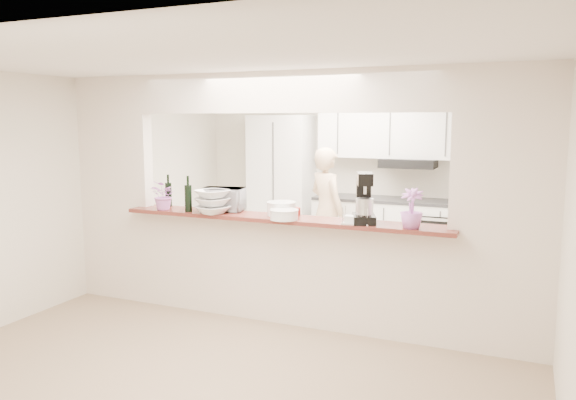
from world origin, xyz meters
The scene contains 19 objects.
floor centered at (0.00, 0.00, 0.00)m, with size 6.00×6.00×0.00m, color gray.
tile_overlay centered at (0.00, 1.55, 0.01)m, with size 5.00×2.90×0.01m, color beige.
partition centered at (0.00, 0.00, 1.48)m, with size 5.00×0.15×2.50m.
bar_counter centered at (0.00, 0.00, 0.58)m, with size 3.40×0.38×1.09m.
kitchen_cabinets centered at (-0.19, 2.72, 0.97)m, with size 3.15×0.62×2.25m.
refrigerator centered at (2.05, 2.65, 0.85)m, with size 0.75×0.70×1.70m, color #B7B7BC.
flower_left centered at (-1.30, -0.15, 1.25)m, with size 0.28×0.24×0.31m, color #EB7CCF.
wine_bottle_a centered at (-1.40, 0.07, 1.23)m, with size 0.07×0.07×0.35m.
wine_bottle_b centered at (-1.00, -0.15, 1.24)m, with size 0.07×0.07×0.37m.
toaster_oven centered at (-0.70, 0.05, 1.21)m, with size 0.43×0.29×0.24m, color #B4B3B8.
serving_bowls centered at (-0.70, -0.17, 1.21)m, with size 0.32×0.32×0.24m, color white.
plate_stack_a centered at (-0.03, 0.03, 1.16)m, with size 0.30×0.30×0.13m.
plate_stack_b centered at (0.10, -0.19, 1.14)m, with size 0.28×0.28×0.10m.
red_bowl centered at (0.08, 0.08, 1.13)m, with size 0.16×0.16×0.07m, color maroon.
tan_bowl centered at (0.05, -0.03, 1.12)m, with size 0.14×0.14×0.06m, color tan.
utensil_caddy centered at (0.80, -0.15, 1.19)m, with size 0.26×0.17×0.23m.
stand_mixer centered at (0.84, -0.05, 1.30)m, with size 0.30×0.36×0.47m.
flower_right centered at (1.30, -0.15, 1.27)m, with size 0.20×0.20×0.35m, color #C168C2.
person centered at (-0.21, 1.95, 0.83)m, with size 0.61×0.40×1.67m, color #D2AF88.
Camera 1 is at (2.21, -5.03, 2.04)m, focal length 35.00 mm.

